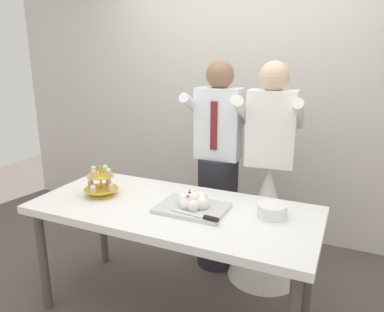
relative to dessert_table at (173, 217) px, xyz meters
The scene contains 8 objects.
ground_plane 0.70m from the dessert_table, ahead, with size 8.00×8.00×0.00m, color #564C47.
rear_wall 1.63m from the dessert_table, 90.00° to the left, with size 5.20×0.10×2.90m, color beige.
dessert_table is the anchor object (origin of this frame).
cupcake_stand 0.55m from the dessert_table, behind, with size 0.23×0.23×0.21m.
main_cake_tray 0.18m from the dessert_table, ahead, with size 0.43×0.31×0.13m.
plate_stack 0.62m from the dessert_table, 10.35° to the left, with size 0.18×0.18×0.08m.
person_groom 0.70m from the dessert_table, 86.27° to the left, with size 0.47×0.50×1.66m.
person_bride 0.82m from the dessert_table, 56.20° to the left, with size 0.56×0.56×1.66m.
Camera 1 is at (0.98, -1.89, 1.70)m, focal length 34.18 mm.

